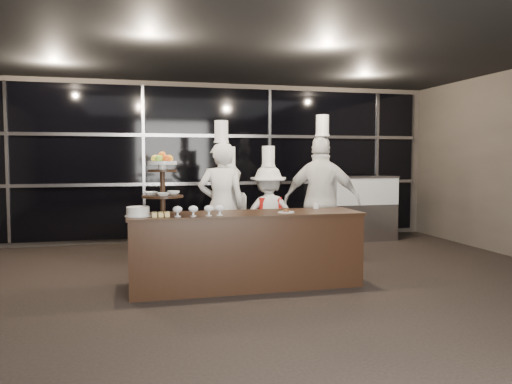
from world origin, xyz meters
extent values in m
plane|color=black|center=(0.00, 0.00, 0.00)|extent=(10.00, 10.00, 0.00)
plane|color=black|center=(0.00, 0.00, 3.00)|extent=(10.00, 10.00, 0.00)
plane|color=#473F38|center=(0.00, 5.00, 1.50)|extent=(9.00, 0.00, 9.00)
cube|color=black|center=(0.00, 4.94, 1.50)|extent=(8.60, 0.04, 2.80)
cube|color=#A5A5AA|center=(0.00, 4.89, 1.10)|extent=(8.60, 0.06, 0.06)
cube|color=#A5A5AA|center=(0.00, 4.89, 2.00)|extent=(8.60, 0.06, 0.06)
cube|color=#A5A5AA|center=(-3.50, 4.91, 1.50)|extent=(0.05, 0.05, 2.80)
cube|color=#A5A5AA|center=(-1.20, 4.91, 1.50)|extent=(0.05, 0.05, 2.80)
cube|color=#A5A5AA|center=(1.20, 4.91, 1.50)|extent=(0.05, 0.05, 2.80)
cube|color=#A5A5AA|center=(3.50, 4.91, 1.50)|extent=(0.05, 0.05, 2.80)
cube|color=black|center=(-0.07, 1.42, 0.45)|extent=(2.80, 0.70, 0.90)
cube|color=black|center=(-0.07, 1.42, 0.91)|extent=(2.84, 0.74, 0.03)
cylinder|color=black|center=(-1.07, 1.42, 0.94)|extent=(0.24, 0.24, 0.03)
cylinder|color=black|center=(-1.07, 1.42, 1.27)|extent=(0.06, 0.06, 0.70)
cylinder|color=black|center=(-1.07, 1.42, 1.14)|extent=(0.48, 0.48, 0.02)
cylinder|color=black|center=(-1.07, 1.42, 1.44)|extent=(0.34, 0.34, 0.02)
cylinder|color=white|center=(-1.07, 1.42, 1.48)|extent=(0.10, 0.10, 0.06)
cylinder|color=white|center=(-1.07, 1.42, 1.53)|extent=(0.34, 0.34, 0.04)
sphere|color=#FD9E15|center=(-0.99, 1.42, 1.58)|extent=(0.09, 0.09, 0.09)
sphere|color=#6FB02D|center=(-1.03, 1.49, 1.58)|extent=(0.09, 0.09, 0.09)
sphere|color=orange|center=(-1.11, 1.49, 1.58)|extent=(0.09, 0.09, 0.09)
sphere|color=yellow|center=(-1.15, 1.42, 1.58)|extent=(0.09, 0.09, 0.09)
sphere|color=#7BB32E|center=(-1.11, 1.35, 1.58)|extent=(0.09, 0.09, 0.09)
sphere|color=#DA4C12|center=(-1.03, 1.35, 1.58)|extent=(0.09, 0.09, 0.09)
sphere|color=orange|center=(-1.07, 1.42, 1.62)|extent=(0.09, 0.09, 0.09)
imported|color=white|center=(-1.20, 1.48, 1.17)|extent=(0.16, 0.16, 0.04)
imported|color=white|center=(-0.94, 1.48, 1.18)|extent=(0.15, 0.15, 0.05)
imported|color=white|center=(-1.07, 1.30, 1.17)|extent=(0.16, 0.16, 0.04)
cylinder|color=silver|center=(-0.92, 1.20, 0.93)|extent=(0.07, 0.07, 0.01)
cylinder|color=silver|center=(-0.92, 1.20, 0.96)|extent=(0.02, 0.02, 0.05)
ellipsoid|color=silver|center=(-0.92, 1.20, 1.01)|extent=(0.11, 0.11, 0.08)
ellipsoid|color=green|center=(-0.92, 1.20, 1.01)|extent=(0.08, 0.08, 0.05)
cylinder|color=silver|center=(-0.74, 1.20, 0.93)|extent=(0.07, 0.07, 0.01)
cylinder|color=silver|center=(-0.74, 1.20, 0.96)|extent=(0.02, 0.02, 0.05)
ellipsoid|color=silver|center=(-0.74, 1.20, 1.01)|extent=(0.11, 0.11, 0.08)
ellipsoid|color=red|center=(-0.74, 1.20, 1.01)|extent=(0.08, 0.08, 0.05)
cylinder|color=silver|center=(-0.56, 1.20, 0.93)|extent=(0.07, 0.07, 0.01)
cylinder|color=silver|center=(-0.56, 1.20, 0.96)|extent=(0.02, 0.02, 0.05)
ellipsoid|color=silver|center=(-0.56, 1.20, 1.01)|extent=(0.11, 0.11, 0.08)
ellipsoid|color=#FFFCB8|center=(-0.56, 1.20, 1.01)|extent=(0.08, 0.08, 0.05)
cylinder|color=silver|center=(-0.44, 1.20, 0.93)|extent=(0.07, 0.07, 0.01)
cylinder|color=silver|center=(-0.44, 1.20, 0.96)|extent=(0.02, 0.02, 0.05)
ellipsoid|color=silver|center=(-0.44, 1.20, 1.01)|extent=(0.11, 0.11, 0.08)
ellipsoid|color=#54371B|center=(-0.44, 1.20, 1.01)|extent=(0.08, 0.08, 0.05)
cylinder|color=white|center=(-1.35, 1.37, 0.93)|extent=(0.30, 0.30, 0.01)
cylinder|color=white|center=(-1.35, 1.37, 0.98)|extent=(0.26, 0.26, 0.10)
cube|color=#EDCB74|center=(-1.18, 1.22, 0.95)|extent=(0.06, 0.06, 0.05)
cube|color=#EDCB74|center=(-1.11, 1.22, 0.95)|extent=(0.06, 0.06, 0.05)
cube|color=#EDCB74|center=(-1.04, 1.22, 0.95)|extent=(0.06, 0.06, 0.05)
cube|color=#EDCB74|center=(-1.18, 1.29, 0.95)|extent=(0.06, 0.06, 0.05)
cube|color=#EDCB74|center=(-1.11, 1.29, 0.95)|extent=(0.06, 0.06, 0.05)
cube|color=#EDCB74|center=(-1.04, 1.29, 0.95)|extent=(0.06, 0.06, 0.05)
cylinder|color=white|center=(0.41, 1.32, 0.93)|extent=(0.20, 0.20, 0.01)
cylinder|color=#4C2814|center=(0.41, 1.32, 0.95)|extent=(0.08, 0.08, 0.04)
cylinder|color=white|center=(0.93, 1.67, 0.96)|extent=(0.08, 0.08, 0.07)
cube|color=#A5A5AA|center=(2.87, 4.30, 0.35)|extent=(1.27, 0.54, 0.70)
cube|color=silver|center=(2.87, 4.30, 0.95)|extent=(1.27, 0.54, 0.50)
cube|color=#FFC67F|center=(2.87, 4.30, 0.95)|extent=(1.18, 0.45, 0.40)
cube|color=#A5A5AA|center=(2.87, 4.30, 1.22)|extent=(1.28, 0.56, 0.04)
imported|color=silver|center=(-0.19, 2.45, 0.90)|extent=(0.73, 0.55, 1.81)
cylinder|color=white|center=(-0.19, 2.45, 1.96)|extent=(0.19, 0.19, 0.30)
cylinder|color=white|center=(-0.19, 2.45, 1.81)|extent=(0.21, 0.21, 0.03)
imported|color=silver|center=(-0.04, 2.68, 0.72)|extent=(0.76, 0.62, 1.45)
cylinder|color=white|center=(-0.04, 2.68, 1.60)|extent=(0.19, 0.19, 0.30)
cylinder|color=white|center=(-0.04, 2.68, 1.45)|extent=(0.21, 0.21, 0.03)
imported|color=silver|center=(0.56, 2.67, 0.73)|extent=(0.96, 0.58, 1.46)
cylinder|color=white|center=(0.56, 2.67, 1.61)|extent=(0.19, 0.19, 0.30)
cylinder|color=white|center=(0.56, 2.67, 1.47)|extent=(0.21, 0.21, 0.03)
cube|color=#9D100C|center=(0.56, 2.55, 0.73)|extent=(0.34, 0.03, 0.55)
imported|color=silver|center=(1.28, 2.36, 0.95)|extent=(1.21, 0.91, 1.91)
cylinder|color=white|center=(1.28, 2.36, 2.06)|extent=(0.19, 0.19, 0.30)
cylinder|color=white|center=(1.28, 2.36, 1.91)|extent=(0.21, 0.21, 0.03)
camera|label=1|loc=(-1.42, -4.47, 1.60)|focal=35.00mm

